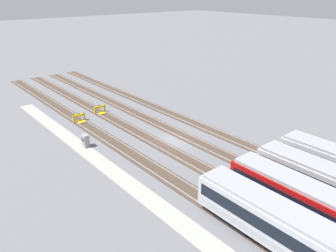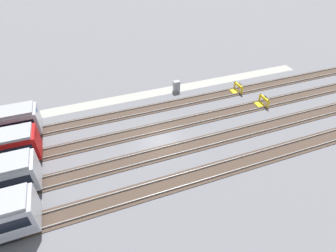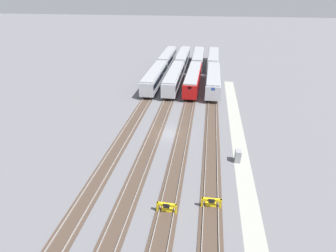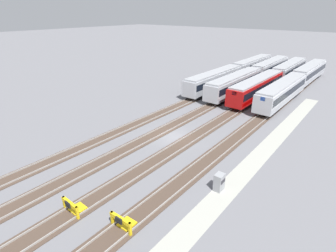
{
  "view_description": "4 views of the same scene",
  "coord_description": "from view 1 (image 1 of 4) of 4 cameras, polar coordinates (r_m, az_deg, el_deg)",
  "views": [
    {
      "loc": [
        29.52,
        -25.57,
        18.58
      ],
      "look_at": [
        -1.01,
        0.0,
        1.8
      ],
      "focal_mm": 35.0,
      "sensor_mm": 36.0,
      "label": 1
    },
    {
      "loc": [
        6.93,
        21.46,
        19.79
      ],
      "look_at": [
        -1.01,
        0.0,
        1.8
      ],
      "focal_mm": 28.0,
      "sensor_mm": 36.0,
      "label": 2
    },
    {
      "loc": [
        -34.09,
        -5.1,
        19.24
      ],
      "look_at": [
        -1.01,
        0.0,
        1.8
      ],
      "focal_mm": 28.0,
      "sensor_mm": 36.0,
      "label": 3
    },
    {
      "loc": [
        -23.28,
        -17.84,
        14.48
      ],
      "look_at": [
        -1.01,
        0.0,
        1.8
      ],
      "focal_mm": 28.0,
      "sensor_mm": 36.0,
      "label": 4
    }
  ],
  "objects": [
    {
      "name": "bumper_stop_near_inner_track",
      "position": [
        53.78,
        -11.66,
        2.73
      ],
      "size": [
        1.36,
        2.0,
        1.22
      ],
      "color": "gold",
      "rests_on": "ground"
    },
    {
      "name": "service_walkway",
      "position": [
        38.12,
        -10.89,
        -6.77
      ],
      "size": [
        54.0,
        2.0,
        0.01
      ],
      "primitive_type": "cube",
      "color": "#9E9E93",
      "rests_on": "ground"
    },
    {
      "name": "subway_car_front_row_right_inner",
      "position": [
        29.87,
        26.12,
        -13.48
      ],
      "size": [
        18.03,
        3.02,
        3.7
      ],
      "color": "#A80F0F",
      "rests_on": "ground"
    },
    {
      "name": "bumper_stop_nearest_track",
      "position": [
        50.94,
        -15.08,
        1.25
      ],
      "size": [
        1.37,
        2.01,
        1.22
      ],
      "color": "gold",
      "rests_on": "ground"
    },
    {
      "name": "ground_plane",
      "position": [
        43.25,
        0.86,
        -2.6
      ],
      "size": [
        400.0,
        400.0,
        0.0
      ],
      "primitive_type": "plane",
      "color": "slate"
    },
    {
      "name": "rail_track_middle",
      "position": [
        44.52,
        2.93,
        -1.79
      ],
      "size": [
        90.0,
        2.24,
        0.21
      ],
      "color": "#47382D",
      "rests_on": "ground"
    },
    {
      "name": "rail_track_near_inner",
      "position": [
        42.01,
        -1.33,
        -3.34
      ],
      "size": [
        90.0,
        2.24,
        0.21
      ],
      "color": "#47382D",
      "rests_on": "ground"
    },
    {
      "name": "subway_car_back_row_leftmost",
      "position": [
        26.64,
        21.99,
        -17.54
      ],
      "size": [
        18.01,
        2.93,
        3.7
      ],
      "color": "#ADAFB7",
      "rests_on": "ground"
    },
    {
      "name": "rail_track_nearest",
      "position": [
        39.8,
        -6.12,
        -5.05
      ],
      "size": [
        90.0,
        2.23,
        0.21
      ],
      "color": "#47382D",
      "rests_on": "ground"
    },
    {
      "name": "electrical_cabinet",
      "position": [
        42.7,
        -14.18,
        -2.5
      ],
      "size": [
        0.9,
        0.73,
        1.6
      ],
      "color": "gray",
      "rests_on": "ground"
    },
    {
      "name": "rail_track_far_inner",
      "position": [
        47.27,
        6.71,
        -0.4
      ],
      "size": [
        90.0,
        2.23,
        0.21
      ],
      "color": "#47382D",
      "rests_on": "ground"
    }
  ]
}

